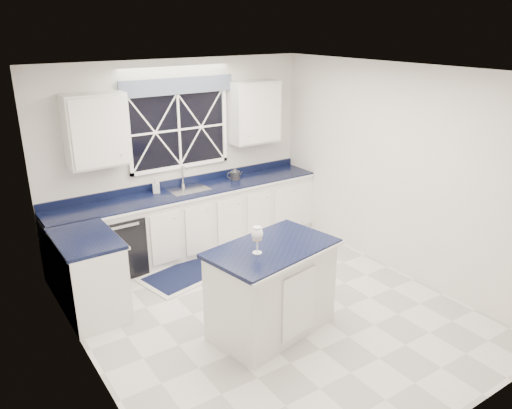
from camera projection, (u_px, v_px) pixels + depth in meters
ground at (270, 311)px, 5.79m from camera, size 4.50×4.50×0.00m
back_wall at (179, 157)px, 7.07m from camera, size 4.00×0.10×2.70m
base_cabinets at (176, 231)px, 6.85m from camera, size 3.99×1.60×0.90m
countertop at (190, 191)px, 6.99m from camera, size 3.98×0.64×0.04m
dishwasher at (117, 243)px, 6.59m from camera, size 0.60×0.58×0.82m
window at (179, 124)px, 6.87m from camera, size 1.65×0.09×1.26m
upper_cabinets at (182, 120)px, 6.75m from camera, size 3.10×0.34×0.90m
faucet at (183, 176)px, 7.08m from camera, size 0.05×0.20×0.30m
island at (271, 289)px, 5.28m from camera, size 1.45×1.03×0.99m
rug at (187, 273)px, 6.63m from camera, size 1.33×0.97×0.02m
kettle at (235, 174)px, 7.43m from camera, size 0.24×0.18×0.17m
wine_glass at (257, 235)px, 4.90m from camera, size 0.12×0.12×0.28m
soap_bottle at (156, 186)px, 6.84m from camera, size 0.12×0.12×0.21m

